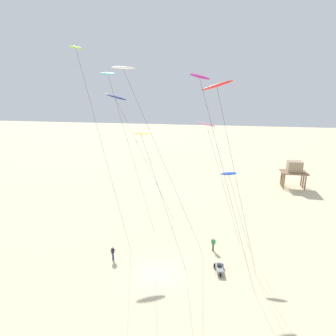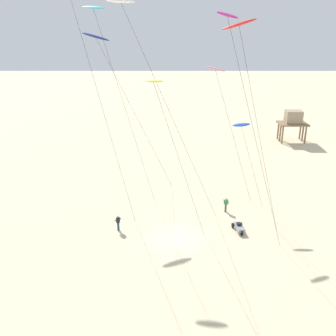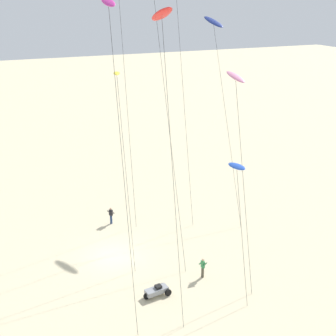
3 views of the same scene
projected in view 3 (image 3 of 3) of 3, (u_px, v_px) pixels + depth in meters
name	position (u px, v px, depth m)	size (l,w,h in m)	color
ground_plane	(114.00, 256.00, 38.91)	(260.00, 260.00, 0.00)	beige
kite_blue	(237.00, 168.00, 32.05)	(4.00, 0.73, 9.76)	blue
kite_red	(162.00, 17.00, 28.22)	(6.57, 1.14, 20.16)	red
kite_magenta	(109.00, 12.00, 28.20)	(6.95, 1.12, 20.68)	#D8339E
kite_navy	(214.00, 24.00, 45.14)	(10.39, 1.64, 18.75)	navy
kite_pink	(236.00, 81.00, 32.98)	(5.89, 0.99, 15.56)	pink
kite_yellow	(117.00, 79.00, 35.87)	(5.82, 1.10, 15.07)	yellow
kite_flyer_nearest	(203.00, 267.00, 35.69)	(0.53, 0.50, 1.67)	#4C4738
kite_flyer_middle	(111.00, 215.00, 44.06)	(0.72, 0.71, 1.67)	navy
beach_buggy	(157.00, 290.00, 33.69)	(1.10, 2.11, 0.82)	gray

